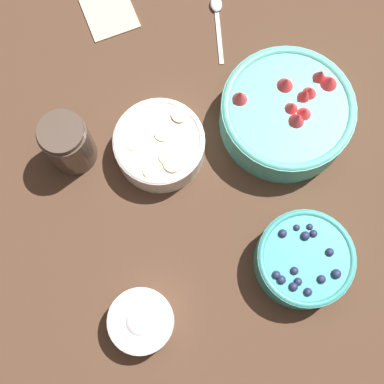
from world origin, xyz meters
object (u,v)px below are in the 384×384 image
Objects in this scene: bowl_blueberries at (304,260)px; bowl_bananas at (160,145)px; bowl_strawberries at (287,112)px; jar_chocolate at (68,144)px; bowl_cream at (141,321)px.

bowl_bananas is (-0.30, -0.03, -0.00)m from bowl_blueberries.
bowl_bananas is at bearing -120.48° from bowl_strawberries.
jar_chocolate is (-0.21, -0.30, 0.01)m from bowl_strawberries.
jar_chocolate reaches higher than bowl_blueberries.
bowl_blueberries is 1.40× the size of jar_chocolate.
jar_chocolate reaches higher than bowl_bananas.
bowl_strawberries reaches higher than bowl_bananas.
bowl_strawberries is 1.47× the size of bowl_bananas.
bowl_blueberries reaches higher than bowl_cream.
bowl_strawberries is 1.46× the size of bowl_blueberries.
jar_chocolate is at bearing -125.61° from bowl_strawberries.
bowl_blueberries is 1.00× the size of bowl_bananas.
bowl_strawberries is 0.22m from bowl_bananas.
bowl_cream is 0.31m from jar_chocolate.
bowl_strawberries is 0.25m from bowl_blueberries.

